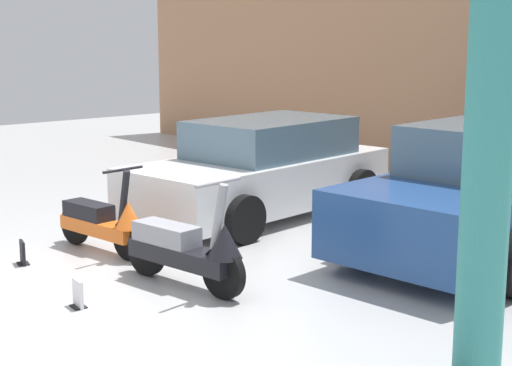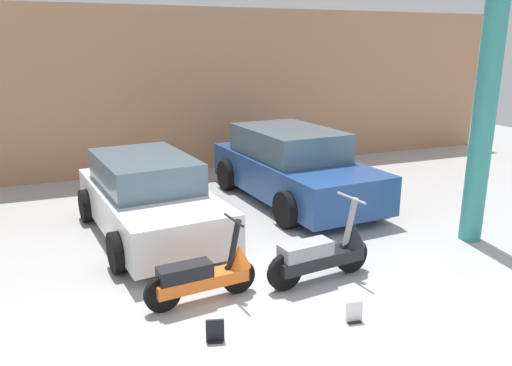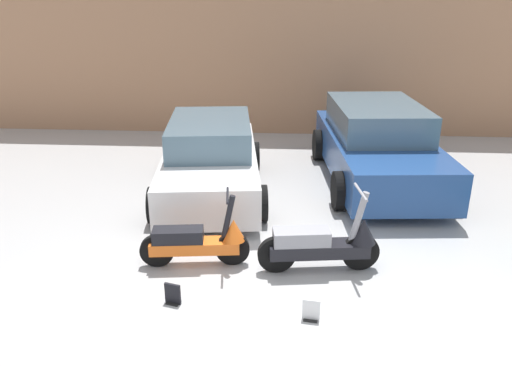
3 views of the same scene
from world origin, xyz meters
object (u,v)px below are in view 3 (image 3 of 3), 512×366
at_px(car_rear_center, 377,145).
at_px(scooter_front_right, 325,243).
at_px(car_rear_left, 210,159).
at_px(scooter_front_left, 199,241).
at_px(placard_near_right_scooter, 311,311).
at_px(placard_near_left_scooter, 173,295).

bearing_deg(car_rear_center, scooter_front_right, -23.59).
relative_size(scooter_front_right, car_rear_left, 0.40).
relative_size(scooter_front_left, car_rear_left, 0.36).
bearing_deg(scooter_front_left, car_rear_left, 88.72).
bearing_deg(scooter_front_right, scooter_front_left, 171.84).
distance_m(scooter_front_left, scooter_front_right, 1.66).
xyz_separation_m(car_rear_center, placard_near_right_scooter, (-1.42, -4.61, -0.59)).
bearing_deg(car_rear_left, scooter_front_right, 29.04).
distance_m(car_rear_left, car_rear_center, 3.22).
distance_m(scooter_front_right, placard_near_right_scooter, 1.15).
height_order(scooter_front_right, car_rear_left, car_rear_left).
distance_m(placard_near_left_scooter, placard_near_right_scooter, 1.64).
height_order(scooter_front_left, placard_near_left_scooter, scooter_front_left).
bearing_deg(placard_near_left_scooter, placard_near_right_scooter, -7.47).
height_order(scooter_front_right, placard_near_left_scooter, scooter_front_right).
relative_size(scooter_front_left, placard_near_right_scooter, 5.64).
height_order(car_rear_center, placard_near_right_scooter, car_rear_center).
distance_m(scooter_front_left, car_rear_left, 2.65).
height_order(placard_near_left_scooter, placard_near_right_scooter, same).
bearing_deg(placard_near_right_scooter, car_rear_center, 72.91).
bearing_deg(car_rear_center, placard_near_left_scooter, -39.23).
bearing_deg(scooter_front_left, scooter_front_right, -7.41).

